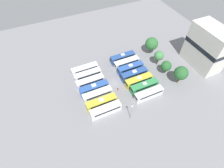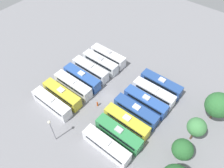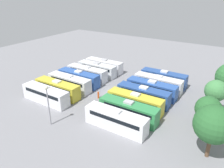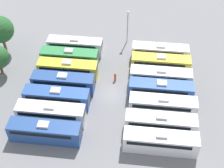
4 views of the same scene
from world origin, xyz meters
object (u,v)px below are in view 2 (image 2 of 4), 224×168
at_px(worker_person, 97,104).
at_px(tree_2, 183,149).
at_px(bus_1, 100,63).
at_px(bus_5, 62,94).
at_px(bus_0, 108,56).
at_px(bus_9, 146,102).
at_px(bus_3, 82,78).
at_px(tree_1, 197,127).
at_px(bus_8, 154,93).
at_px(bus_13, 106,146).
at_px(tree_0, 218,105).
at_px(bus_4, 73,85).
at_px(bus_11, 127,122).
at_px(light_pole, 51,127).
at_px(bus_6, 52,103).
at_px(bus_12, 119,134).
at_px(bus_2, 91,70).
at_px(bus_10, 136,111).
at_px(bus_7, 161,84).

bearing_deg(worker_person, tree_2, 91.08).
bearing_deg(bus_1, bus_5, 0.05).
relative_size(bus_0, bus_9, 1.00).
relative_size(bus_3, worker_person, 6.43).
distance_m(bus_5, tree_1, 30.54).
height_order(bus_8, bus_13, same).
bearing_deg(bus_3, tree_0, 108.37).
distance_m(bus_1, bus_8, 16.87).
distance_m(bus_0, bus_8, 17.21).
xyz_separation_m(bus_1, bus_4, (10.39, 0.01, 0.00)).
distance_m(bus_5, bus_11, 16.87).
height_order(light_pole, tree_1, light_pole).
xyz_separation_m(bus_3, bus_4, (3.23, 0.04, 0.00)).
height_order(bus_1, bus_6, same).
bearing_deg(bus_6, bus_1, -179.52).
xyz_separation_m(worker_person, tree_2, (-0.40, 20.88, 3.01)).
relative_size(bus_9, bus_12, 1.00).
xyz_separation_m(bus_2, bus_9, (-0.14, 17.10, 0.00)).
distance_m(bus_3, tree_1, 29.21).
distance_m(bus_13, tree_2, 14.50).
bearing_deg(bus_11, bus_2, -112.50).
bearing_deg(bus_6, tree_1, 113.83).
distance_m(bus_6, bus_13, 16.46).
bearing_deg(bus_1, worker_person, 37.22).
relative_size(bus_10, bus_11, 1.00).
xyz_separation_m(bus_8, tree_2, (9.99, 11.96, 2.08)).
distance_m(bus_4, bus_13, 18.08).
height_order(bus_6, bus_7, same).
bearing_deg(bus_13, bus_11, -179.42).
distance_m(bus_3, bus_6, 10.24).
bearing_deg(bus_1, bus_0, 179.92).
bearing_deg(bus_5, bus_2, -178.23).
bearing_deg(worker_person, bus_4, -90.54).
xyz_separation_m(tree_0, tree_2, (12.97, -1.42, -1.24)).
height_order(bus_3, bus_10, same).
relative_size(bus_1, bus_4, 1.00).
height_order(bus_7, bus_10, same).
relative_size(bus_12, worker_person, 6.43).
bearing_deg(bus_8, bus_12, 0.17).
distance_m(bus_5, bus_12, 16.90).
distance_m(bus_7, bus_9, 6.99).
xyz_separation_m(bus_3, bus_11, (3.48, 16.56, 0.00)).
distance_m(bus_10, worker_person, 9.28).
height_order(bus_2, bus_10, same).
relative_size(bus_13, worker_person, 6.43).
relative_size(bus_5, light_pole, 1.49).
bearing_deg(bus_11, tree_1, 115.63).
relative_size(bus_1, bus_5, 1.00).
distance_m(bus_3, bus_7, 19.94).
xyz_separation_m(bus_10, light_pole, (15.39, -9.77, 3.19)).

